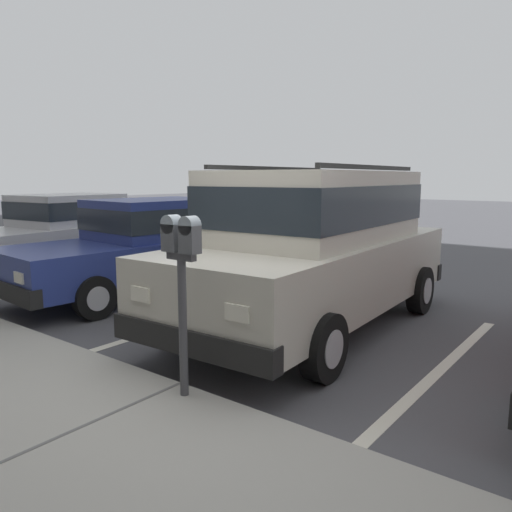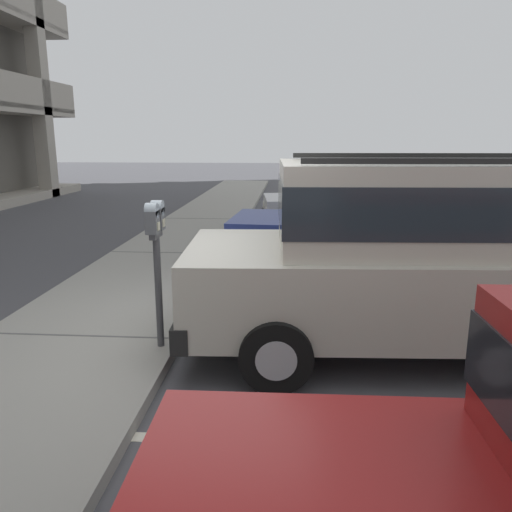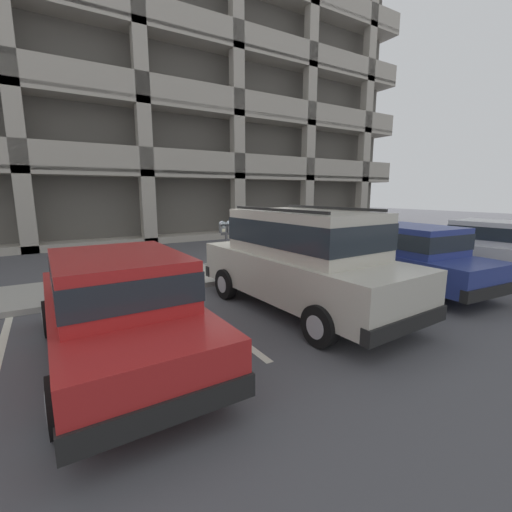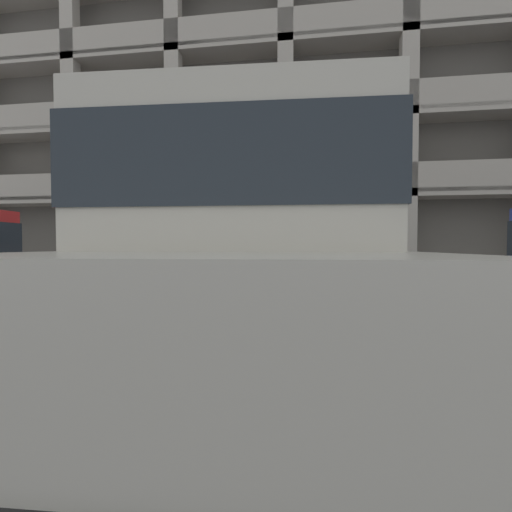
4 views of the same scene
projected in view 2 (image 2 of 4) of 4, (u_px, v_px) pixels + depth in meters
ground_plane at (199, 354)px, 5.33m from camera, size 80.00×80.00×0.10m
sidewalk at (80, 341)px, 5.39m from camera, size 40.00×2.20×0.12m
parking_stall_lines at (322, 303)px, 6.78m from camera, size 13.02×4.80×0.01m
silver_suv at (422, 250)px, 5.05m from camera, size 2.17×4.86×2.03m
dark_hatchback at (372, 223)px, 8.23m from camera, size 2.07×4.60×1.54m
blue_coupe at (367, 200)px, 11.30m from camera, size 2.17×4.63×1.54m
parking_meter_near at (156, 240)px, 4.87m from camera, size 0.35×0.12×1.49m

